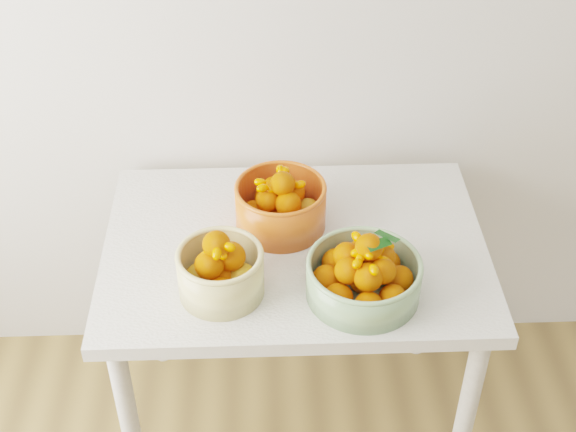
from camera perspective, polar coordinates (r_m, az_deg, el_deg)
name	(u,v)px	position (r m, az deg, el deg)	size (l,w,h in m)	color
table	(295,271)	(2.16, 0.48, -3.92)	(1.00, 0.70, 0.75)	silver
bowl_cream	(220,271)	(1.92, -4.82, -3.91)	(0.24, 0.24, 0.18)	#D6C281
bowl_green	(363,275)	(1.93, 5.37, -4.21)	(0.28, 0.28, 0.18)	#82A476
bowl_orange	(281,205)	(2.11, -0.52, 0.80)	(0.25, 0.25, 0.17)	#E5511C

